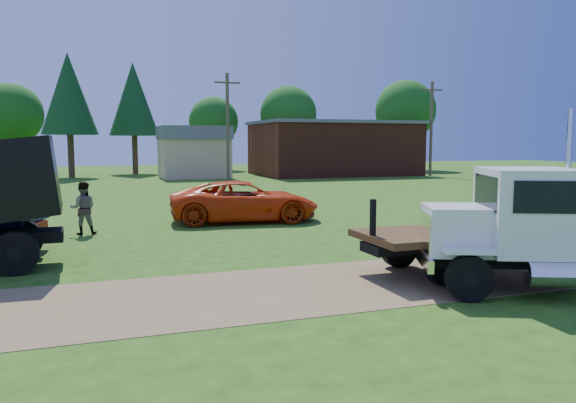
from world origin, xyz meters
name	(u,v)px	position (x,y,z in m)	size (l,w,h in m)	color
ground	(330,285)	(0.00, 0.00, 0.00)	(140.00, 140.00, 0.00)	#244C10
dirt_track	(330,285)	(0.00, 0.00, 0.01)	(120.00, 4.20, 0.01)	brown
white_semi_tractor	(531,230)	(3.93, -1.90, 1.37)	(6.70, 4.49, 4.02)	black
orange_pickup	(244,201)	(0.87, 10.72, 0.84)	(2.80, 6.06, 1.69)	red
flatbed_trailer	(499,237)	(4.83, 0.13, 0.83)	(7.59, 2.31, 1.94)	#382612
spectator_b	(83,208)	(-5.38, 9.48, 0.94)	(0.91, 0.71, 1.87)	#999999
brick_building	(333,148)	(18.00, 40.00, 2.66)	(15.40, 10.40, 5.30)	maroon
tan_shed	(194,151)	(4.00, 40.00, 2.42)	(6.20, 5.40, 4.70)	tan
utility_poles	(228,125)	(6.00, 35.00, 4.71)	(42.20, 0.28, 9.00)	#4D432B
tree_row	(181,110)	(4.19, 48.24, 6.61)	(58.76, 14.87, 11.34)	#332215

